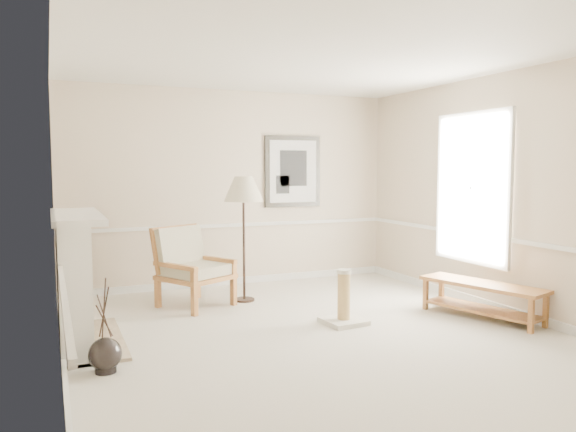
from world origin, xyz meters
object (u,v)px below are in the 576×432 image
Objects in this scene: armchair at (189,263)px; bench at (482,295)px; scratching_post at (344,307)px; floor_lamp at (244,193)px; floor_vase at (105,355)px.

armchair reaches higher than bench.
armchair is 1.74× the size of scratching_post.
scratching_post is (1.39, -1.54, -0.35)m from armchair.
bench is (3.00, -1.97, -0.26)m from armchair.
scratching_post is (0.68, -1.48, -1.24)m from floor_lamp.
scratching_post is at bearing -76.80° from armchair.
bench is 2.47× the size of scratching_post.
floor_lamp is 2.05m from scratching_post.
armchair is at bearing 146.74° from bench.
floor_vase is at bearing -149.46° from armchair.
armchair is 2.11m from scratching_post.
armchair is 0.66× the size of floor_lamp.
floor_vase is 3.07m from floor_lamp.
floor_lamp is at bearing 46.04° from floor_vase.
scratching_post is at bearing 165.19° from bench.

